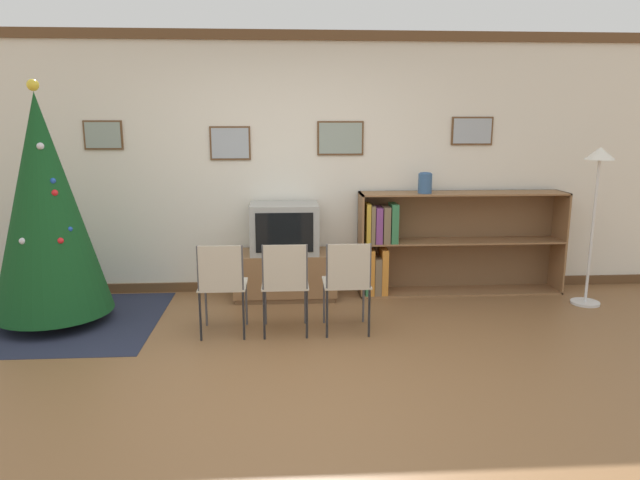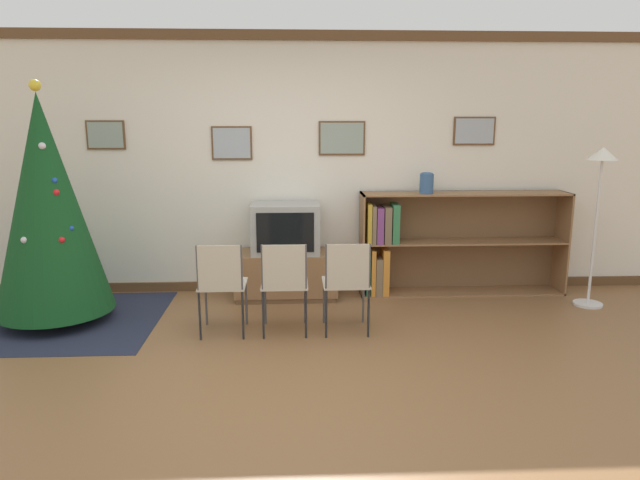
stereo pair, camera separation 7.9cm
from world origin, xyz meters
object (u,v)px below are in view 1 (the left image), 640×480
Objects in this scene: folding_chair_center at (285,282)px; bookshelf at (428,243)px; christmas_tree at (45,206)px; folding_chair_right at (347,281)px; tv_console at (285,275)px; vase at (425,183)px; standing_lamp at (597,185)px; folding_chair_left at (222,283)px; television at (284,228)px.

bookshelf is at bearing 37.14° from folding_chair_center.
christmas_tree reaches higher than folding_chair_right.
vase is at bearing 1.20° from tv_console.
standing_lamp reaches higher than tv_console.
vase is (1.45, 0.03, 0.95)m from tv_console.
folding_chair_left is at bearing 180.00° from folding_chair_center.
bookshelf is (1.52, 1.15, 0.06)m from folding_chair_center.
vase is 1.64m from standing_lamp.
bookshelf is (1.52, 0.09, -0.20)m from television.
christmas_tree is at bearing -163.53° from television.
christmas_tree is 2.23m from folding_chair_center.
television is 1.54m from bookshelf.
vase reaches higher than television.
tv_console is 1.28× the size of folding_chair_left.
christmas_tree is at bearing 170.56° from folding_chair_right.
television is at bearing 63.32° from folding_chair_left.
standing_lamp is (3.02, -0.41, 0.47)m from television.
standing_lamp is at bearing 14.57° from folding_chair_right.
tv_console is at bearing 90.00° from folding_chair_center.
folding_chair_center is at bearing -167.91° from standing_lamp.
christmas_tree is 3.73m from bookshelf.
folding_chair_center is (-0.00, -1.06, -0.26)m from television.
christmas_tree is 10.06× the size of vase.
christmas_tree is 0.99× the size of bookshelf.
christmas_tree is 2.22m from television.
vase reaches higher than folding_chair_right.
tv_console is at bearing 63.38° from folding_chair_left.
folding_chair_left is at bearing -151.14° from vase.
vase is at bearing 49.99° from folding_chair_right.
folding_chair_right is (0.53, 0.00, 0.00)m from folding_chair_center.
television reaches higher than folding_chair_right.
vase is (1.45, 1.09, 0.72)m from folding_chair_center.
folding_chair_center is at bearing -143.00° from vase.
christmas_tree is at bearing -177.65° from standing_lamp.
folding_chair_center is 0.38× the size of bookshelf.
tv_console is at bearing 16.53° from christmas_tree.
standing_lamp is at bearing 2.35° from christmas_tree.
folding_chair_left reaches higher than tv_console.
vase is (3.55, 0.65, 0.11)m from christmas_tree.
television is (2.10, 0.62, -0.34)m from christmas_tree.
folding_chair_right is (0.53, -1.06, 0.23)m from tv_console.
vase is 0.14× the size of standing_lamp.
tv_console is 0.48× the size of bookshelf.
standing_lamp is at bearing 12.09° from folding_chair_center.
television is at bearing 90.00° from folding_chair_center.
folding_chair_right is 3.83× the size of vase.
folding_chair_left is 2.37m from vase.
folding_chair_right is (0.53, -1.06, -0.26)m from television.
bookshelf is 0.66m from vase.
folding_chair_left is at bearing -116.62° from tv_console.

